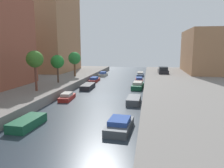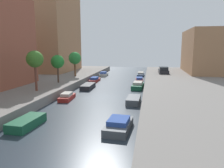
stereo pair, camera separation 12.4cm
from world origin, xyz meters
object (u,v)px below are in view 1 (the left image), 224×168
Objects in this scene: moored_boat_left_4 at (94,80)px; moored_boat_left_5 at (103,74)px; street_tree_2 at (35,60)px; moored_boat_left_3 at (88,86)px; street_tree_4 at (75,58)px; moored_boat_left_1 at (27,123)px; low_block_right at (211,51)px; moored_boat_right_4 at (139,80)px; moored_boat_right_5 at (140,74)px; street_tree_3 at (57,62)px; moored_boat_left_2 at (67,97)px; apartment_tower_far at (48,28)px; parked_car at (163,71)px; moored_boat_right_3 at (138,86)px; moored_boat_right_1 at (119,125)px; moored_boat_right_2 at (134,100)px.

moored_boat_left_4 is 1.19× the size of moored_boat_left_5.
street_tree_2 is 1.15× the size of moored_boat_left_3.
street_tree_4 is 22.69m from moored_boat_left_1.
street_tree_4 is at bearing -157.94° from low_block_right.
street_tree_2 is 1.44× the size of moored_boat_left_5.
moored_boat_left_4 is at bearing 91.15° from moored_boat_left_1.
moored_boat_right_4 is (-14.07, -9.16, -4.91)m from low_block_right.
street_tree_3 is at bearing -123.20° from moored_boat_right_5.
low_block_right is at bearing 24.04° from moored_boat_left_4.
moored_boat_left_4 is at bearing -90.01° from moored_boat_left_5.
moored_boat_left_2 is 7.04m from moored_boat_left_3.
low_block_right is at bearing 56.32° from moored_boat_left_1.
street_tree_2 is at bearing -90.00° from street_tree_3.
moored_boat_left_4 is (3.45, 0.50, -3.79)m from street_tree_4.
apartment_tower_far is at bearing 132.08° from moored_boat_left_3.
apartment_tower_far is at bearing 111.83° from street_tree_2.
low_block_right reaches higher than parked_car.
moored_boat_left_1 is 0.80× the size of moored_boat_right_5.
street_tree_2 is (8.55, -21.35, -5.49)m from apartment_tower_far.
moored_boat_left_4 reaches higher than moored_boat_right_5.
moored_boat_right_4 is at bearing 90.65° from moored_boat_right_3.
moored_boat_left_4 is 7.96m from moored_boat_right_4.
moored_boat_left_3 is 7.45m from moored_boat_right_3.
moored_boat_right_1 is (7.32, -8.25, 0.03)m from moored_boat_left_2.
street_tree_4 is at bearing 123.83° from moored_boat_left_3.
street_tree_2 is 5.65m from moored_boat_left_2.
moored_boat_right_4 is at bearing 5.81° from street_tree_4.
low_block_right is 27.48m from street_tree_4.
moored_boat_left_3 is (0.49, 7.03, -0.00)m from moored_boat_left_2.
street_tree_4 is 1.31× the size of moored_boat_right_4.
moored_boat_left_3 is 1.25× the size of moored_boat_right_2.
street_tree_4 is at bearing 90.00° from street_tree_3.
low_block_right is 3.68× the size of street_tree_3.
parked_car is 1.31× the size of moored_boat_left_2.
moored_boat_left_5 is at bearing 104.30° from moored_boat_right_1.
moored_boat_right_2 is at bearing -2.23° from moored_boat_left_2.
street_tree_2 reaches higher than moored_boat_left_2.
moored_boat_left_4 is 23.20m from moored_boat_right_1.
street_tree_3 is 1.22× the size of moored_boat_right_4.
apartment_tower_far is at bearing 120.06° from moored_boat_left_2.
apartment_tower_far reaches higher than moored_boat_left_2.
low_block_right is at bearing 47.10° from moored_boat_right_3.
moored_boat_right_4 reaches higher than moored_boat_right_5.
moored_boat_right_2 is 1.00× the size of moored_boat_right_4.
moored_boat_left_5 reaches higher than moored_boat_left_2.
moored_boat_right_5 is (11.24, 9.91, -3.80)m from street_tree_4.
moored_boat_left_2 is at bearing -132.73° from moored_boat_right_3.
moored_boat_left_5 is 30.42m from moored_boat_right_1.
moored_boat_right_3 is at bearing -89.21° from moored_boat_right_5.
moored_boat_right_3 is (8.00, -12.78, 0.02)m from moored_boat_left_5.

